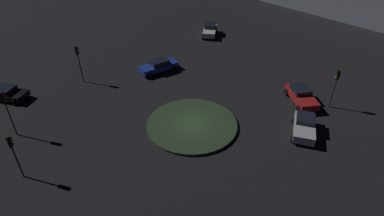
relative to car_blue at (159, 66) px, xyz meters
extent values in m
plane|color=black|center=(10.02, 5.39, -0.74)|extent=(116.47, 116.47, 0.00)
cylinder|color=#2D4228|center=(10.02, 5.39, -0.61)|extent=(8.39, 8.39, 0.26)
cube|color=#1E38A5|center=(0.02, -0.02, -0.12)|extent=(4.31, 4.56, 0.61)
cube|color=black|center=(-0.06, 0.07, 0.44)|extent=(2.53, 2.58, 0.51)
cylinder|color=black|center=(-1.71, 0.65, -0.42)|extent=(0.58, 0.61, 0.63)
cylinder|color=black|center=(-0.43, 1.78, -0.42)|extent=(0.58, 0.61, 0.63)
cylinder|color=black|center=(0.47, -1.82, -0.42)|extent=(0.58, 0.61, 0.63)
cylinder|color=black|center=(1.75, -0.69, -0.42)|extent=(0.58, 0.61, 0.63)
cube|color=red|center=(4.63, 15.91, -0.05)|extent=(4.73, 2.98, 0.66)
cube|color=black|center=(4.15, 15.77, 0.52)|extent=(2.32, 2.11, 0.46)
cylinder|color=black|center=(5.90, 17.23, -0.38)|extent=(0.74, 0.40, 0.71)
cylinder|color=black|center=(6.40, 15.43, -0.38)|extent=(0.74, 0.40, 0.71)
cylinder|color=black|center=(2.86, 16.38, -0.38)|extent=(0.74, 0.40, 0.71)
cylinder|color=black|center=(3.36, 14.58, -0.38)|extent=(0.74, 0.40, 0.71)
cube|color=white|center=(-12.06, 4.99, -0.04)|extent=(4.09, 1.79, 0.70)
cube|color=black|center=(-12.63, 4.99, 0.58)|extent=(1.89, 1.57, 0.54)
cylinder|color=black|center=(-10.59, 5.88, -0.38)|extent=(0.70, 0.22, 0.70)
cylinder|color=black|center=(-10.59, 4.09, -0.38)|extent=(0.70, 0.22, 0.70)
cylinder|color=black|center=(-13.53, 5.88, -0.38)|extent=(0.70, 0.22, 0.70)
cylinder|color=black|center=(-13.53, 4.10, -0.38)|extent=(0.70, 0.22, 0.70)
cube|color=black|center=(8.09, -14.41, -0.14)|extent=(2.27, 4.62, 0.56)
cube|color=black|center=(8.08, -14.57, 0.38)|extent=(1.85, 2.42, 0.48)
cylinder|color=black|center=(7.31, -12.72, -0.42)|extent=(0.28, 0.65, 0.63)
cylinder|color=black|center=(9.17, -12.89, -0.42)|extent=(0.28, 0.65, 0.63)
cube|color=silver|center=(9.84, 15.40, -0.05)|extent=(4.16, 2.37, 0.74)
cube|color=black|center=(9.22, 15.50, 0.53)|extent=(2.05, 1.83, 0.41)
cylinder|color=black|center=(11.38, 16.06, -0.42)|extent=(0.66, 0.32, 0.63)
cylinder|color=black|center=(11.10, 14.30, -0.42)|extent=(0.66, 0.32, 0.63)
cylinder|color=black|center=(8.58, 16.50, -0.42)|extent=(0.66, 0.32, 0.63)
cylinder|color=black|center=(8.30, 14.74, -0.42)|extent=(0.66, 0.32, 0.63)
cylinder|color=#2D2D2D|center=(3.62, -7.97, 0.95)|extent=(0.12, 0.12, 3.38)
cube|color=black|center=(3.62, -7.97, 3.09)|extent=(0.37, 0.33, 0.90)
sphere|color=#3F0C0C|center=(3.69, -7.83, 3.36)|extent=(0.20, 0.20, 0.20)
sphere|color=yellow|center=(3.69, -7.83, 3.09)|extent=(0.20, 0.20, 0.20)
sphere|color=#0F3819|center=(3.69, -7.83, 2.82)|extent=(0.20, 0.20, 0.20)
cylinder|color=#2D2D2D|center=(5.07, 18.61, 0.87)|extent=(0.12, 0.12, 3.21)
cube|color=black|center=(5.07, 18.61, 2.92)|extent=(0.36, 0.31, 0.90)
sphere|color=#3F0C0C|center=(5.12, 18.48, 3.19)|extent=(0.20, 0.20, 0.20)
sphere|color=#4C380F|center=(5.12, 18.48, 2.92)|extent=(0.20, 0.20, 0.20)
sphere|color=#1EE53F|center=(5.12, 18.48, 2.65)|extent=(0.20, 0.20, 0.20)
cylinder|color=#2D2D2D|center=(13.47, -9.92, 1.04)|extent=(0.12, 0.12, 3.55)
cube|color=black|center=(13.47, -9.92, 3.26)|extent=(0.34, 0.28, 0.90)
sphere|color=red|center=(13.44, -9.78, 3.53)|extent=(0.20, 0.20, 0.20)
sphere|color=#4C380F|center=(13.44, -9.78, 3.26)|extent=(0.20, 0.20, 0.20)
sphere|color=#0F3819|center=(13.44, -9.78, 2.99)|extent=(0.20, 0.20, 0.20)
cylinder|color=#2D2D2D|center=(18.08, -6.48, 0.79)|extent=(0.12, 0.12, 3.05)
cube|color=black|center=(18.08, -6.48, 2.77)|extent=(0.37, 0.35, 0.90)
sphere|color=#3F0C0C|center=(17.99, -6.36, 3.04)|extent=(0.20, 0.20, 0.20)
sphere|color=yellow|center=(17.99, -6.36, 2.77)|extent=(0.20, 0.20, 0.20)
sphere|color=#0F3819|center=(17.99, -6.36, 2.50)|extent=(0.20, 0.20, 0.20)
camera|label=1|loc=(33.31, 8.60, 17.49)|focal=29.97mm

